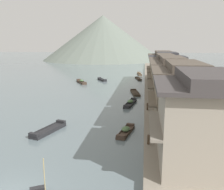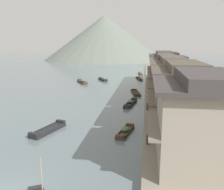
# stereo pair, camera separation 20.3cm
# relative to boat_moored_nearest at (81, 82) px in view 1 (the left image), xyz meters

# --- Properties ---
(riverbank_right) EXTENTS (18.00, 110.00, 0.56)m
(riverbank_right) POSITION_rel_boat_moored_nearest_xyz_m (22.34, -8.87, 0.01)
(riverbank_right) COLOR gray
(riverbank_right) RESTS_ON ground
(boat_moored_nearest) EXTENTS (3.24, 4.62, 0.77)m
(boat_moored_nearest) POSITION_rel_boat_moored_nearest_xyz_m (0.00, 0.00, 0.00)
(boat_moored_nearest) COLOR #423328
(boat_moored_nearest) RESTS_ON ground
(boat_moored_second) EXTENTS (1.99, 5.02, 0.36)m
(boat_moored_second) POSITION_rel_boat_moored_nearest_xyz_m (11.76, -9.41, -0.15)
(boat_moored_second) COLOR #33281E
(boat_moored_second) RESTS_ON ground
(boat_moored_third) EXTENTS (1.58, 3.73, 0.65)m
(boat_moored_third) POSITION_rel_boat_moored_nearest_xyz_m (11.62, -27.92, -0.04)
(boat_moored_third) COLOR #423328
(boat_moored_third) RESTS_ON ground
(boat_moored_far) EXTENTS (2.30, 4.46, 0.57)m
(boat_moored_far) POSITION_rel_boat_moored_nearest_xyz_m (4.20, -28.53, -0.08)
(boat_moored_far) COLOR #232326
(boat_moored_far) RESTS_ON ground
(boat_midriver_drifting) EXTENTS (1.44, 5.04, 0.69)m
(boat_midriver_drifting) POSITION_rel_boat_moored_nearest_xyz_m (11.92, 15.26, -0.04)
(boat_midriver_drifting) COLOR brown
(boat_midriver_drifting) RESTS_ON ground
(boat_midriver_upstream) EXTENTS (1.66, 4.81, 0.69)m
(boat_midriver_upstream) POSITION_rel_boat_moored_nearest_xyz_m (11.40, -16.97, -0.04)
(boat_midriver_upstream) COLOR #232326
(boat_midriver_upstream) RESTS_ON ground
(boat_upstream_distant) EXTENTS (1.80, 4.57, 0.35)m
(boat_upstream_distant) POSITION_rel_boat_moored_nearest_xyz_m (11.83, 7.04, -0.15)
(boat_upstream_distant) COLOR #33281E
(boat_upstream_distant) RESTS_ON ground
(boat_crossing_west) EXTENTS (2.61, 3.47, 0.56)m
(boat_crossing_west) POSITION_rel_boat_moored_nearest_xyz_m (3.78, 3.85, -0.08)
(boat_crossing_west) COLOR #232326
(boat_crossing_west) RESTS_ON ground
(house_waterfront_nearest) EXTENTS (6.91, 6.73, 6.14)m
(house_waterfront_nearest) POSITION_rel_boat_moored_nearest_xyz_m (17.22, -34.18, 3.29)
(house_waterfront_nearest) COLOR gray
(house_waterfront_nearest) RESTS_ON riverbank_right
(house_waterfront_second) EXTENTS (6.38, 7.59, 6.14)m
(house_waterfront_second) POSITION_rel_boat_moored_nearest_xyz_m (16.96, -26.33, 3.29)
(house_waterfront_second) COLOR #7F705B
(house_waterfront_second) RESTS_ON riverbank_right
(house_waterfront_tall) EXTENTS (5.74, 7.70, 6.14)m
(house_waterfront_tall) POSITION_rel_boat_moored_nearest_xyz_m (16.64, -17.99, 3.29)
(house_waterfront_tall) COLOR #7F705B
(house_waterfront_tall) RESTS_ON riverbank_right
(house_waterfront_narrow) EXTENTS (5.16, 7.79, 6.14)m
(house_waterfront_narrow) POSITION_rel_boat_moored_nearest_xyz_m (16.35, -10.17, 3.29)
(house_waterfront_narrow) COLOR #7F705B
(house_waterfront_narrow) RESTS_ON riverbank_right
(house_waterfront_far) EXTENTS (6.93, 6.02, 6.14)m
(house_waterfront_far) POSITION_rel_boat_moored_nearest_xyz_m (17.24, -3.58, 3.30)
(house_waterfront_far) COLOR #7F705B
(house_waterfront_far) RESTS_ON riverbank_right
(house_waterfront_end) EXTENTS (6.49, 7.20, 6.14)m
(house_waterfront_end) POSITION_rel_boat_moored_nearest_xyz_m (17.01, 3.36, 3.29)
(house_waterfront_end) COLOR gray
(house_waterfront_end) RESTS_ON riverbank_right
(mooring_post_dock_near) EXTENTS (0.20, 0.20, 0.77)m
(mooring_post_dock_near) POSITION_rel_boat_moored_nearest_xyz_m (13.69, -31.47, 0.68)
(mooring_post_dock_near) COLOR #473828
(mooring_post_dock_near) RESTS_ON riverbank_right
(mooring_post_dock_mid) EXTENTS (0.20, 0.20, 0.83)m
(mooring_post_dock_mid) POSITION_rel_boat_moored_nearest_xyz_m (13.69, -21.38, 0.71)
(mooring_post_dock_mid) COLOR #473828
(mooring_post_dock_mid) RESTS_ON riverbank_right
(hill_far_west) EXTENTS (58.49, 58.49, 21.36)m
(hill_far_west) POSITION_rel_boat_moored_nearest_xyz_m (-7.64, 71.91, 10.41)
(hill_far_west) COLOR slate
(hill_far_west) RESTS_ON ground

